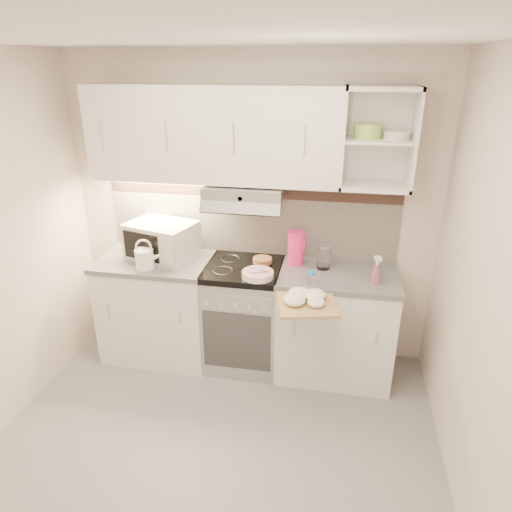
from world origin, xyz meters
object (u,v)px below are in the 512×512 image
(pink_pitcher, at_px, (296,248))
(cutting_board, at_px, (307,305))
(microwave, at_px, (162,240))
(spray_bottle, at_px, (376,272))
(plate_stack, at_px, (258,274))
(glass_jar, at_px, (324,257))
(electric_range, at_px, (244,315))
(watering_can, at_px, (146,258))

(pink_pitcher, height_order, cutting_board, pink_pitcher)
(microwave, bearing_deg, spray_bottle, 10.22)
(microwave, relative_size, plate_stack, 2.50)
(microwave, bearing_deg, glass_jar, 16.17)
(plate_stack, xyz_separation_m, pink_pitcher, (0.25, 0.30, 0.11))
(plate_stack, height_order, spray_bottle, spray_bottle)
(electric_range, relative_size, cutting_board, 2.27)
(electric_range, height_order, watering_can, watering_can)
(microwave, height_order, watering_can, microwave)
(plate_stack, bearing_deg, cutting_board, -37.36)
(electric_range, xyz_separation_m, microwave, (-0.70, 0.07, 0.60))
(plate_stack, relative_size, spray_bottle, 1.07)
(pink_pitcher, bearing_deg, electric_range, -151.93)
(plate_stack, xyz_separation_m, cutting_board, (0.40, -0.30, -0.05))
(microwave, height_order, cutting_board, microwave)
(plate_stack, bearing_deg, electric_range, 129.32)
(electric_range, xyz_separation_m, pink_pitcher, (0.40, 0.12, 0.58))
(watering_can, xyz_separation_m, glass_jar, (1.37, 0.24, 0.01))
(watering_can, height_order, spray_bottle, watering_can)
(electric_range, relative_size, microwave, 1.48)
(watering_can, height_order, plate_stack, watering_can)
(watering_can, bearing_deg, plate_stack, -17.41)
(pink_pitcher, distance_m, spray_bottle, 0.66)
(electric_range, distance_m, cutting_board, 0.84)
(watering_can, bearing_deg, pink_pitcher, -2.43)
(watering_can, bearing_deg, electric_range, -3.90)
(cutting_board, bearing_deg, electric_range, 125.16)
(electric_range, distance_m, plate_stack, 0.53)
(electric_range, xyz_separation_m, watering_can, (-0.75, -0.17, 0.54))
(plate_stack, relative_size, cutting_board, 0.61)
(microwave, height_order, spray_bottle, microwave)
(microwave, relative_size, cutting_board, 1.53)
(electric_range, xyz_separation_m, cutting_board, (0.55, -0.48, 0.42))
(electric_range, relative_size, pink_pitcher, 3.33)
(watering_can, relative_size, glass_jar, 1.40)
(pink_pitcher, height_order, spray_bottle, pink_pitcher)
(plate_stack, distance_m, pink_pitcher, 0.41)
(glass_jar, height_order, spray_bottle, spray_bottle)
(pink_pitcher, relative_size, cutting_board, 0.68)
(microwave, xyz_separation_m, pink_pitcher, (1.10, 0.06, -0.01))
(electric_range, height_order, pink_pitcher, pink_pitcher)
(glass_jar, distance_m, cutting_board, 0.57)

